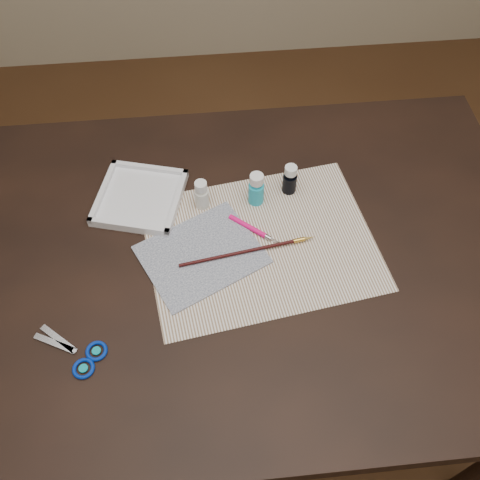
{
  "coord_description": "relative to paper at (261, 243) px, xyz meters",
  "views": [
    {
      "loc": [
        -0.06,
        -0.63,
        1.69
      ],
      "look_at": [
        0.0,
        0.0,
        0.8
      ],
      "focal_mm": 40.0,
      "sensor_mm": 36.0,
      "label": 1
    }
  ],
  "objects": [
    {
      "name": "craft_knife",
      "position": [
        -0.01,
        0.03,
        0.01
      ],
      "size": [
        0.11,
        0.1,
        0.01
      ],
      "primitive_type": null,
      "rotation": [
        0.0,
        0.0,
        -0.7
      ],
      "color": "#F20D6F",
      "rests_on": "paper"
    },
    {
      "name": "paint_bottle_white",
      "position": [
        -0.12,
        0.12,
        0.04
      ],
      "size": [
        0.03,
        0.03,
        0.08
      ],
      "primitive_type": "cylinder",
      "rotation": [
        0.0,
        0.0,
        -0.08
      ],
      "color": "silver",
      "rests_on": "table"
    },
    {
      "name": "paint_bottle_cyan",
      "position": [
        0.0,
        0.12,
        0.04
      ],
      "size": [
        0.04,
        0.04,
        0.09
      ],
      "primitive_type": "cylinder",
      "rotation": [
        0.0,
        0.0,
        -0.07
      ],
      "color": "#1FAAC5",
      "rests_on": "table"
    },
    {
      "name": "palette_tray",
      "position": [
        -0.26,
        0.15,
        0.01
      ],
      "size": [
        0.23,
        0.23,
        0.02
      ],
      "primitive_type": "cube",
      "rotation": [
        0.0,
        0.0,
        -0.27
      ],
      "color": "white",
      "rests_on": "table"
    },
    {
      "name": "ground",
      "position": [
        -0.05,
        -0.02,
        -0.76
      ],
      "size": [
        3.5,
        3.5,
        0.02
      ],
      "primitive_type": "cube",
      "color": "#422614",
      "rests_on": "ground"
    },
    {
      "name": "table",
      "position": [
        -0.05,
        -0.02,
        -0.38
      ],
      "size": [
        1.3,
        0.9,
        0.75
      ],
      "primitive_type": "cube",
      "color": "black",
      "rests_on": "ground"
    },
    {
      "name": "paint_bottle_navy",
      "position": [
        0.08,
        0.14,
        0.04
      ],
      "size": [
        0.04,
        0.04,
        0.08
      ],
      "primitive_type": "cylinder",
      "rotation": [
        0.0,
        0.0,
        -0.41
      ],
      "color": "black",
      "rests_on": "table"
    },
    {
      "name": "paintbrush",
      "position": [
        -0.03,
        -0.02,
        0.01
      ],
      "size": [
        0.3,
        0.05,
        0.01
      ],
      "primitive_type": null,
      "rotation": [
        0.0,
        0.0,
        0.15
      ],
      "color": "black",
      "rests_on": "canvas"
    },
    {
      "name": "paper",
      "position": [
        0.0,
        0.0,
        0.0
      ],
      "size": [
        0.53,
        0.43,
        0.0
      ],
      "primitive_type": "cube",
      "rotation": [
        0.0,
        0.0,
        0.15
      ],
      "color": "white",
      "rests_on": "table"
    },
    {
      "name": "scissors",
      "position": [
        -0.39,
        -0.21,
        0.0
      ],
      "size": [
        0.18,
        0.15,
        0.01
      ],
      "primitive_type": null,
      "rotation": [
        0.0,
        0.0,
        2.67
      ],
      "color": "silver",
      "rests_on": "table"
    },
    {
      "name": "canvas",
      "position": [
        -0.13,
        -0.02,
        0.0
      ],
      "size": [
        0.3,
        0.28,
        0.0
      ],
      "primitive_type": "cube",
      "rotation": [
        0.0,
        0.0,
        0.46
      ],
      "color": "#161E3E",
      "rests_on": "paper"
    }
  ]
}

